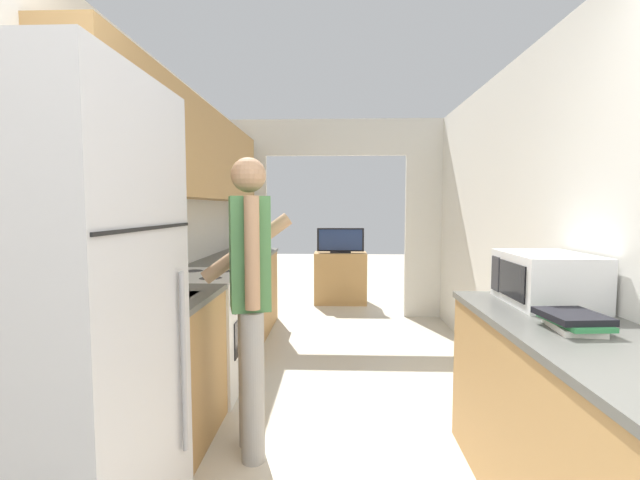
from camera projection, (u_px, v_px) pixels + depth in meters
name	position (u px, v px, depth m)	size (l,w,h in m)	color
wall_left	(152.00, 191.00, 2.98)	(0.38, 7.10, 2.50)	silver
wall_right	(575.00, 234.00, 2.42)	(0.06, 7.10, 2.50)	silver
wall_far_with_doorway	(336.00, 203.00, 5.43)	(3.07, 0.06, 2.50)	silver
counter_left	(218.00, 316.00, 3.77)	(0.62, 3.52, 0.89)	#B2844C
counter_right	(582.00, 438.00, 1.78)	(0.62, 1.72, 0.89)	#B2844C
refrigerator	(54.00, 344.00, 1.50)	(0.74, 0.74, 1.85)	#B7B7BC
range_oven	(202.00, 331.00, 3.29)	(0.66, 0.78, 1.03)	white
person	(250.00, 297.00, 2.38)	(0.53, 0.44, 1.67)	#9E9E9E
microwave	(546.00, 279.00, 2.25)	(0.40, 0.52, 0.27)	white
book_stack	(573.00, 321.00, 1.78)	(0.24, 0.29, 0.07)	white
tv_cabinet	(340.00, 278.00, 6.24)	(0.75, 0.42, 0.75)	#B2844C
television	(340.00, 241.00, 6.15)	(0.67, 0.16, 0.36)	black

